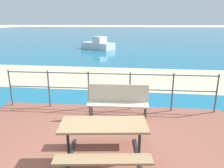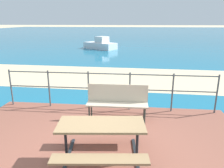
# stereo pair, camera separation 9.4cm
# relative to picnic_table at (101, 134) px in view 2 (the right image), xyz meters

# --- Properties ---
(ground_plane) EXTENTS (240.00, 240.00, 0.00)m
(ground_plane) POSITION_rel_picnic_table_xyz_m (-0.16, 0.07, -0.62)
(ground_plane) COLOR beige
(patio_paving) EXTENTS (6.40, 5.20, 0.06)m
(patio_paving) POSITION_rel_picnic_table_xyz_m (-0.16, 0.07, -0.59)
(patio_paving) COLOR brown
(patio_paving) RESTS_ON ground
(sea_water) EXTENTS (90.00, 90.00, 0.01)m
(sea_water) POSITION_rel_picnic_table_xyz_m (-0.16, 40.07, -0.61)
(sea_water) COLOR #196B8E
(sea_water) RESTS_ON ground
(beach_strip) EXTENTS (54.11, 5.94, 0.01)m
(beach_strip) POSITION_rel_picnic_table_xyz_m (-0.16, 6.29, -0.61)
(beach_strip) COLOR beige
(beach_strip) RESTS_ON ground
(picnic_table) EXTENTS (1.65, 1.56, 0.75)m
(picnic_table) POSITION_rel_picnic_table_xyz_m (0.00, 0.00, 0.00)
(picnic_table) COLOR #8C704C
(picnic_table) RESTS_ON patio_paving
(park_bench) EXTENTS (1.54, 0.43, 0.91)m
(park_bench) POSITION_rel_picnic_table_xyz_m (0.14, 1.77, -0.01)
(park_bench) COLOR #BCAD93
(park_bench) RESTS_ON patio_paving
(railing_fence) EXTENTS (5.94, 0.04, 1.09)m
(railing_fence) POSITION_rel_picnic_table_xyz_m (-0.16, 2.46, 0.12)
(railing_fence) COLOR #4C5156
(railing_fence) RESTS_ON patio_paving
(boat_near) EXTENTS (3.48, 2.74, 1.13)m
(boat_near) POSITION_rel_picnic_table_xyz_m (-2.71, 16.50, -0.22)
(boat_near) COLOR silver
(boat_near) RESTS_ON sea_water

